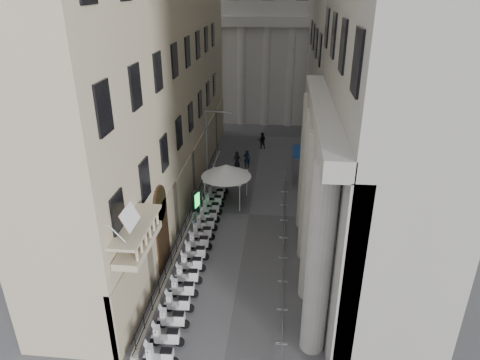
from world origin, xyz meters
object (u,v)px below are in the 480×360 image
Objects in this scene: security_tent at (225,170)px; info_kiosk at (196,202)px; pedestrian_a at (247,159)px; street_lamp at (210,145)px; pedestrian_b at (262,140)px.

info_kiosk is (-1.98, -2.52, -1.77)m from security_tent.
info_kiosk is 10.33m from pedestrian_a.
street_lamp reaches higher than pedestrian_a.
street_lamp is (-1.48, 1.65, 1.50)m from security_tent.
street_lamp is 12.35m from pedestrian_b.
pedestrian_b is (4.35, 15.41, -0.10)m from info_kiosk.
pedestrian_b is at bearing 91.04° from info_kiosk.
security_tent reaches higher than pedestrian_b.
pedestrian_a is (3.17, 9.83, -0.12)m from info_kiosk.
pedestrian_b is at bearing -97.88° from pedestrian_a.
info_kiosk is 16.01m from pedestrian_b.
security_tent is 2.68m from street_lamp.
pedestrian_a is 0.98× the size of pedestrian_b.
street_lamp is at bearing 131.96° from security_tent.
street_lamp is at bearing 68.78° from pedestrian_a.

